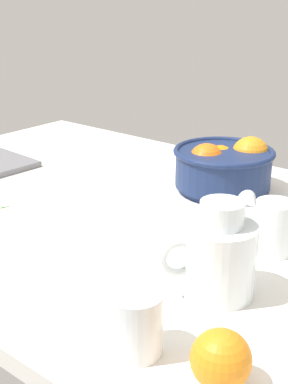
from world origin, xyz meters
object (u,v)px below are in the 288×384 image
(juice_glass, at_px, (274,231))
(loose_orange_1, at_px, (221,359))
(juice_pitcher, at_px, (219,260))
(second_glass, at_px, (135,325))
(fruit_bowl, at_px, (224,166))

(juice_glass, height_order, loose_orange_1, juice_glass)
(juice_glass, xyz_separation_m, loose_orange_1, (0.11, -0.33, -0.00))
(juice_glass, distance_m, loose_orange_1, 0.35)
(juice_pitcher, height_order, second_glass, juice_pitcher)
(fruit_bowl, xyz_separation_m, juice_glass, (0.22, -0.20, -0.02))
(juice_pitcher, bearing_deg, second_glass, -91.69)
(second_glass, bearing_deg, loose_orange_1, 7.06)
(juice_pitcher, distance_m, second_glass, 0.18)
(juice_pitcher, distance_m, juice_glass, 0.17)
(fruit_bowl, bearing_deg, juice_pitcher, -59.39)
(fruit_bowl, xyz_separation_m, second_glass, (0.21, -0.55, -0.02))
(juice_glass, bearing_deg, fruit_bowl, 137.53)
(fruit_bowl, relative_size, juice_pitcher, 1.43)
(juice_glass, xyz_separation_m, second_glass, (-0.01, -0.35, -0.00))
(fruit_bowl, distance_m, loose_orange_1, 0.63)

